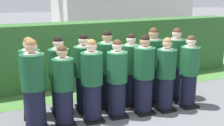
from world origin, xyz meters
TOP-DOWN VIEW (x-y plane):
  - ground_plane at (0.00, 0.00)m, footprint 60.00×60.00m
  - student_front_row_0 at (-1.61, 0.09)m, footprint 0.44×0.51m
  - student_front_row_1 at (-1.08, 0.05)m, footprint 0.40×0.44m
  - student_front_row_2 at (-0.53, 0.03)m, footprint 0.42×0.48m
  - student_front_row_3 at (0.00, 0.02)m, footprint 0.41×0.48m
  - student_front_row_4 at (0.58, -0.04)m, footprint 0.43×0.48m
  - student_front_row_5 at (1.07, -0.10)m, footprint 0.41×0.49m
  - student_front_row_6 at (1.64, -0.13)m, footprint 0.41×0.47m
  - student_rear_row_0 at (-1.58, 0.69)m, footprint 0.43×0.51m
  - student_rear_row_1 at (-1.02, 0.62)m, footprint 0.42×0.51m
  - student_rear_row_2 at (-0.50, 0.58)m, footprint 0.43×0.50m
  - student_rear_row_3 at (0.01, 0.57)m, footprint 0.44×0.55m
  - student_rear_row_4 at (0.54, 0.50)m, footprint 0.42×0.47m
  - student_rear_row_5 at (1.09, 0.49)m, footprint 0.45×0.53m
  - student_rear_row_6 at (1.68, 0.44)m, footprint 0.44×0.55m
  - hedge at (0.00, 2.35)m, footprint 9.46×0.70m
  - lawn_strip at (0.00, 1.55)m, footprint 9.46×0.90m

SIDE VIEW (x-z plane):
  - ground_plane at x=0.00m, z-range 0.00..0.00m
  - lawn_strip at x=0.00m, z-range 0.00..0.01m
  - student_front_row_1 at x=-1.08m, z-range -0.04..1.50m
  - student_front_row_5 at x=1.07m, z-range -0.04..1.53m
  - student_front_row_3 at x=0.00m, z-range -0.04..1.54m
  - student_front_row_6 at x=1.64m, z-range -0.04..1.54m
  - student_rear_row_4 at x=0.54m, z-range -0.04..1.56m
  - student_rear_row_1 at x=-1.02m, z-range -0.04..1.58m
  - student_front_row_2 at x=-0.53m, z-range -0.04..1.58m
  - student_rear_row_0 at x=-1.58m, z-range -0.04..1.59m
  - student_rear_row_2 at x=-0.50m, z-range -0.04..1.60m
  - student_front_row_4 at x=0.58m, z-range -0.04..1.61m
  - student_rear_row_6 at x=1.68m, z-range -0.04..1.63m
  - student_rear_row_3 at x=0.01m, z-range -0.04..1.65m
  - student_front_row_0 at x=-1.61m, z-range -0.04..1.65m
  - student_rear_row_5 at x=1.09m, z-range -0.04..1.66m
  - hedge at x=0.00m, z-range 0.00..1.68m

